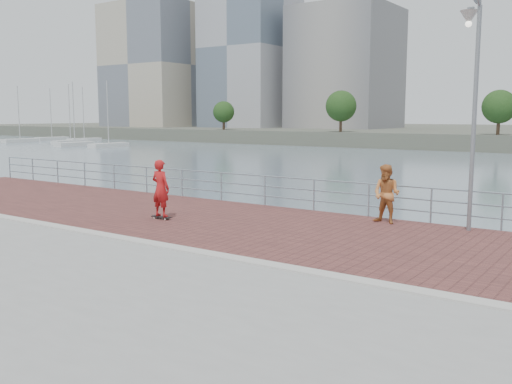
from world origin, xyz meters
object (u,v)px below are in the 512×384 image
Objects in this scene: street_lamp at (472,71)px; skateboarder at (161,188)px; bystander at (387,194)px; guardrail at (341,194)px.

skateboarder is at bearing -158.86° from street_lamp.
skateboarder is at bearing -143.08° from bystander.
street_lamp is at bearing 4.31° from bystander.
bystander is at bearing 176.61° from street_lamp.
guardrail is 2.14m from bystander.
guardrail is at bearing 164.90° from bystander.
street_lamp reaches higher than bystander.
skateboarder is (-4.21, -4.27, 0.32)m from guardrail.
bystander is (1.96, -0.82, 0.23)m from guardrail.
skateboarder is 1.01× the size of bystander.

